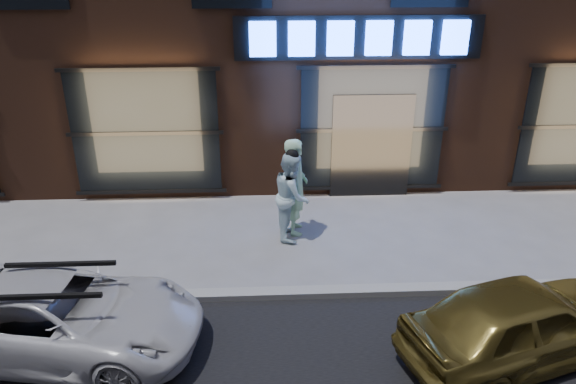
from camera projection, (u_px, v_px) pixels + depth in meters
name	position (u px, v px, depth m)	size (l,w,h in m)	color
ground	(408.00, 293.00, 9.59)	(90.00, 90.00, 0.00)	slate
curb	(409.00, 290.00, 9.57)	(60.00, 0.25, 0.12)	gray
man_bowtie	(296.00, 187.00, 11.14)	(0.73, 0.48, 2.01)	#ABE0B7
man_cap	(292.00, 195.00, 11.03)	(0.87, 0.67, 1.78)	white
white_suv	(59.00, 316.00, 8.10)	(1.91, 4.13, 1.15)	silver
gold_sedan	(525.00, 322.00, 7.91)	(1.46, 3.62, 1.23)	olive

